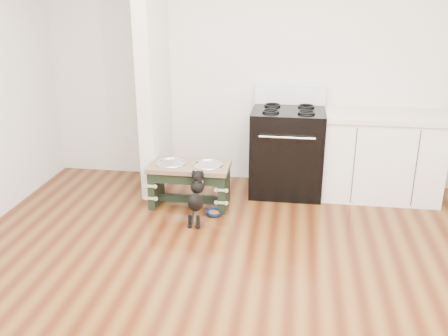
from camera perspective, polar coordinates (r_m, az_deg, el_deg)
ground at (r=3.70m, az=1.81°, el=-15.32°), size 5.00×5.00×0.00m
room_shell at (r=3.05m, az=2.15°, el=10.26°), size 5.00×5.00×5.00m
partition_wall at (r=5.37m, az=-8.07°, el=11.47°), size 0.15×0.80×2.70m
oven_range at (r=5.41m, az=7.22°, el=2.07°), size 0.76×0.69×1.14m
cabinet_run at (r=5.51m, az=17.44°, el=1.34°), size 1.24×0.64×0.91m
dog_feeder at (r=5.08m, az=-3.97°, el=-0.97°), size 0.81×0.43×0.46m
puppy at (r=4.73m, az=-3.21°, el=-3.21°), size 0.14×0.42×0.50m
floor_bowl at (r=4.95m, az=-1.17°, el=-5.19°), size 0.19×0.19×0.05m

